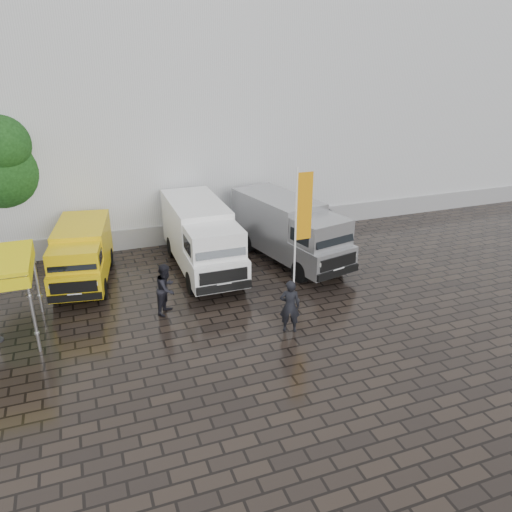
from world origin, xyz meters
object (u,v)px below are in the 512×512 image
Objects in this scene: van_white at (202,239)px; van_yellow at (82,256)px; flagpole at (300,228)px; person_tent at (166,289)px; van_silver at (290,231)px; person_front at (290,306)px; wheelie_bin at (324,219)px.

van_yellow is at bearing 175.44° from van_white.
person_tent is at bearing 170.96° from flagpole.
van_silver reaches higher than person_tent.
van_white is 3.45× the size of person_tent.
person_tent is at bearing -14.93° from person_front.
van_yellow reaches higher than wheelie_bin.
van_white is at bearing 123.76° from flagpole.
flagpole reaches higher than person_front.
wheelie_bin is at bearing 30.65° from van_silver.
van_yellow is at bearing 161.96° from van_silver.
flagpole is at bearing -21.10° from van_yellow.
van_yellow is 0.77× the size of van_white.
van_white is 4.03m from van_silver.
person_tent is (-9.80, -6.33, 0.44)m from wheelie_bin.
van_yellow is at bearing 149.55° from flagpole.
van_white is at bearing 3.20° from person_tent.
person_tent is (-2.21, -3.33, -0.48)m from van_white.
van_yellow is 12.84m from wheelie_bin.
person_tent reaches higher than person_front.
wheelie_bin is at bearing 55.83° from flagpole.
van_white is 1.27× the size of flagpole.
van_white reaches higher than person_front.
flagpole is 8.95m from wheelie_bin.
van_white reaches higher than van_yellow.
wheelie_bin is at bearing 21.93° from van_white.
van_yellow is at bearing 73.18° from person_tent.
van_white reaches higher than wheelie_bin.
van_yellow is 4.67m from person_tent.
van_white is 8.21m from wheelie_bin.
van_white is 6.32m from person_front.
person_front is (-6.07, -9.12, 0.43)m from wheelie_bin.
flagpole reaches higher than van_silver.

